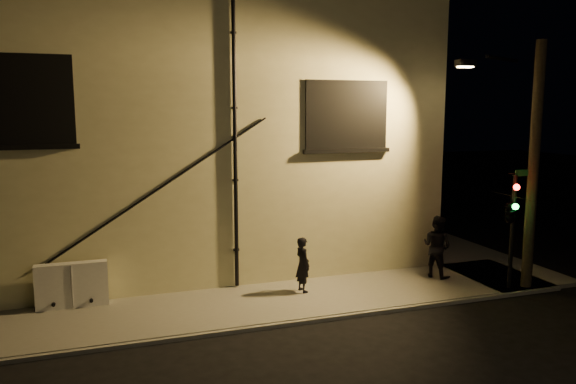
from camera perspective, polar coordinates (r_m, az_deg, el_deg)
name	(u,v)px	position (r m, az deg, el deg)	size (l,w,h in m)	color
ground	(336,319)	(14.36, 4.90, -12.70)	(90.00, 90.00, 0.00)	black
sidewalk	(316,266)	(18.63, 2.83, -7.48)	(21.00, 16.00, 0.12)	slate
building	(164,130)	(21.36, -12.48, 6.21)	(16.20, 12.23, 8.80)	beige
utility_cabinet	(72,285)	(15.58, -21.09, -8.81)	(1.77, 0.30, 1.16)	white
pedestrian_a	(303,264)	(15.70, 1.50, -7.37)	(0.56, 0.37, 1.55)	black
pedestrian_b	(437,246)	(17.59, 14.90, -5.36)	(0.91, 0.71, 1.88)	black
traffic_signal	(510,210)	(16.69, 21.66, -1.75)	(1.21, 1.98, 3.38)	black
streetlamp_pole	(529,161)	(17.04, 23.31, 2.95)	(2.02, 1.39, 7.02)	black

